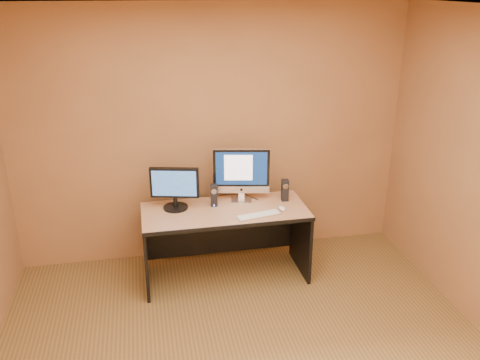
# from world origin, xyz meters

# --- Properties ---
(walls) EXTENTS (4.00, 4.00, 2.60)m
(walls) POSITION_xyz_m (0.00, 0.00, 1.30)
(walls) COLOR #98653D
(walls) RESTS_ON ground
(ceiling) EXTENTS (4.00, 4.00, 0.00)m
(ceiling) POSITION_xyz_m (0.00, 0.00, 2.60)
(ceiling) COLOR white
(ceiling) RESTS_ON walls
(desk) EXTENTS (1.58, 0.69, 0.73)m
(desk) POSITION_xyz_m (0.03, 1.43, 0.36)
(desk) COLOR tan
(desk) RESTS_ON ground
(imac) EXTENTS (0.59, 0.31, 0.54)m
(imac) POSITION_xyz_m (0.23, 1.63, 1.00)
(imac) COLOR silver
(imac) RESTS_ON desk
(second_monitor) EXTENTS (0.51, 0.34, 0.41)m
(second_monitor) POSITION_xyz_m (-0.43, 1.56, 0.93)
(second_monitor) COLOR black
(second_monitor) RESTS_ON desk
(speaker_left) EXTENTS (0.08, 0.08, 0.22)m
(speaker_left) POSITION_xyz_m (-0.06, 1.55, 0.84)
(speaker_left) COLOR black
(speaker_left) RESTS_ON desk
(speaker_right) EXTENTS (0.07, 0.08, 0.22)m
(speaker_right) POSITION_xyz_m (0.65, 1.54, 0.84)
(speaker_right) COLOR black
(speaker_right) RESTS_ON desk
(keyboard) EXTENTS (0.44, 0.20, 0.02)m
(keyboard) POSITION_xyz_m (0.32, 1.24, 0.74)
(keyboard) COLOR silver
(keyboard) RESTS_ON desk
(mouse) EXTENTS (0.06, 0.10, 0.04)m
(mouse) POSITION_xyz_m (0.56, 1.33, 0.74)
(mouse) COLOR white
(mouse) RESTS_ON desk
(cable_a) EXTENTS (0.12, 0.19, 0.01)m
(cable_a) POSITION_xyz_m (0.33, 1.70, 0.73)
(cable_a) COLOR black
(cable_a) RESTS_ON desk
(cable_b) EXTENTS (0.10, 0.15, 0.01)m
(cable_b) POSITION_xyz_m (0.22, 1.74, 0.73)
(cable_b) COLOR black
(cable_b) RESTS_ON desk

